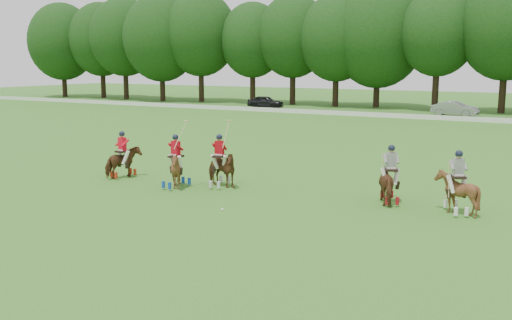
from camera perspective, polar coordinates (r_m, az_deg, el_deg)
The scene contains 11 objects.
ground at distance 20.69m, azimuth -10.93°, elevation -5.08°, with size 180.00×180.00×0.00m, color #2D6B1E.
tree_line at distance 64.64m, azimuth 18.05°, elevation 11.99°, with size 117.98×14.32×14.75m.
boundary_rail at distance 55.05m, azimuth 15.31°, elevation 4.23°, with size 120.00×0.10×0.44m, color white.
car_left at distance 65.59m, azimuth 0.97°, elevation 5.85°, with size 1.66×4.13×1.41m, color black.
car_mid at distance 58.79m, azimuth 19.29°, elevation 4.86°, with size 1.53×4.38×1.44m, color gray.
polo_red_a at distance 26.64m, azimuth -13.17°, elevation -0.14°, with size 1.10×1.80×2.15m.
polo_red_b at distance 24.11m, azimuth -3.65°, elevation -0.84°, with size 1.72×1.54×2.79m.
polo_red_c at distance 24.08m, azimuth -7.99°, elevation -0.90°, with size 1.47×1.60×2.82m.
polo_stripe_a at distance 21.88m, azimuth 13.27°, elevation -2.22°, with size 1.52×1.94×2.21m.
polo_stripe_b at distance 21.05m, azimuth 19.43°, elevation -2.97°, with size 1.74×1.80×2.24m.
polo_ball at distance 20.42m, azimuth -3.40°, elevation -4.97°, with size 0.09×0.09×0.09m, color white.
Camera 1 is at (12.92, -15.28, 5.26)m, focal length 40.00 mm.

